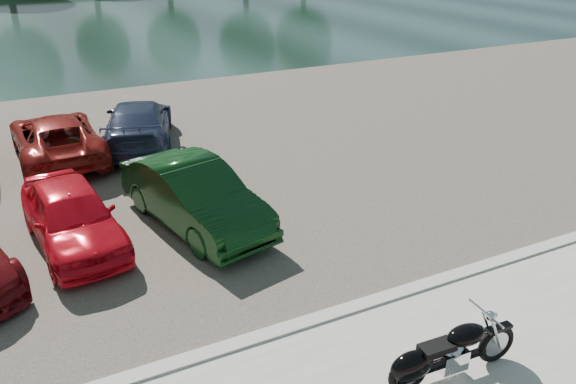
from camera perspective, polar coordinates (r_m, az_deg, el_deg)
kerb at (r=10.31m, az=3.69°, el=-12.68°), size 60.00×0.30×0.14m
parking_lot at (r=17.72m, az=-10.80°, el=3.64°), size 60.00×18.00×0.04m
river at (r=45.65m, az=-21.44°, el=15.47°), size 120.00×40.00×0.00m
motorcycle at (r=9.11m, az=15.42°, el=-15.69°), size 2.33×0.75×1.05m
car_4 at (r=13.07m, az=-21.12°, el=-2.25°), size 2.14×4.29×1.40m
car_5 at (r=13.15m, az=-9.46°, el=-0.36°), size 2.63×4.85×1.52m
car_10 at (r=18.20m, az=-22.45°, el=5.13°), size 2.53×5.13×1.40m
car_11 at (r=18.69m, az=-14.95°, el=6.77°), size 3.28×5.30×1.43m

